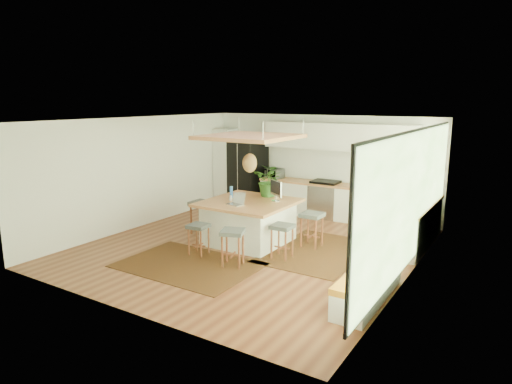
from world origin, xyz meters
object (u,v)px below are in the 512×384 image
Objects in this scene: stool_near_left at (199,238)px; stool_right_front at (282,241)px; fridge at (248,175)px; stool_left_side at (202,219)px; stool_right_back at (312,231)px; island_plant at (269,184)px; island at (249,222)px; stool_near_right at (233,248)px; monitor at (276,189)px; microwave at (274,172)px; laptop at (235,199)px.

stool_right_front reaches higher than stool_near_left.
fridge is 2.89× the size of stool_right_front.
stool_left_side reaches higher than stool_right_front.
island_plant is (-1.18, 0.21, 0.87)m from stool_right_back.
island is 2.49× the size of stool_right_back.
stool_right_front is at bearing -49.95° from island_plant.
stool_left_side is (-0.89, 1.20, 0.00)m from stool_near_left.
stool_near_right is 1.42× the size of monitor.
stool_near_left is at bearing -68.30° from microwave.
laptop is (0.35, 0.80, 0.70)m from stool_near_left.
island reaches higher than stool_near_right.
stool_near_right is at bearing -54.82° from monitor.
microwave reaches higher than stool_right_front.
stool_left_side is 2.01m from monitor.
stool_near_left is at bearing -135.46° from stool_right_back.
laptop is at bearing -99.13° from island.
stool_right_back is at bearing 67.43° from stool_near_right.
island is at bearing 1.57° from stool_left_side.
stool_near_left is 1.12m from laptop.
stool_near_right is 1.97× the size of laptop.
laptop reaches higher than island.
fridge is 3.94× the size of microwave.
island_plant reaches higher than monitor.
fridge is at bearing 130.37° from laptop.
monitor is 1.00× the size of microwave.
stool_left_side is (-2.41, 0.46, 0.00)m from stool_right_front.
island is at bearing -45.08° from fridge.
monitor is at bearing -43.20° from island_plant.
stool_near_left is 0.90× the size of stool_near_right.
stool_left_side is at bearing 126.51° from stool_near_left.
stool_left_side is at bearing -134.85° from monitor.
microwave reaches higher than stool_right_back.
stool_near_right is at bearing -68.92° from island.
stool_right_front is (1.52, 0.74, 0.00)m from stool_near_left.
island is 2.69× the size of stool_right_front.
stool_near_right is 2.00m from stool_right_back.
laptop is 0.72× the size of microwave.
microwave is (-2.12, 3.38, 0.74)m from stool_right_front.
stool_near_right is 1.33m from laptop.
fridge is 1.07× the size of island.
monitor is at bearing 11.56° from stool_left_side.
island_plant is at bearing 26.25° from stool_left_side.
stool_near_right is 0.96× the size of island_plant.
stool_right_back reaches higher than stool_near_left.
laptop is (-0.07, -0.43, 0.58)m from island.
stool_left_side is 1.54× the size of monitor.
island_plant is at bearing 79.28° from island.
stool_near_left is 0.94× the size of stool_right_front.
stool_right_back is (0.77, 1.85, 0.00)m from stool_near_right.
monitor reaches higher than stool_near_right.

